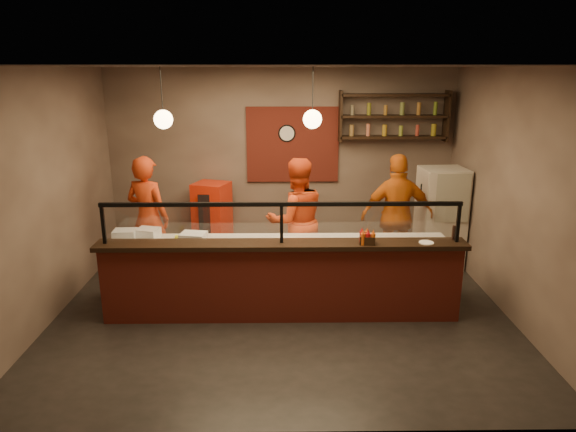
{
  "coord_description": "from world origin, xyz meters",
  "views": [
    {
      "loc": [
        -0.0,
        -6.43,
        3.17
      ],
      "look_at": [
        0.09,
        0.3,
        1.24
      ],
      "focal_mm": 32.0,
      "sensor_mm": 36.0,
      "label": 1
    }
  ],
  "objects_px": {
    "pizza_dough": "(287,242)",
    "red_cooler": "(212,219)",
    "wall_clock": "(287,133)",
    "cook_mid": "(296,221)",
    "condiment_caddy": "(367,240)",
    "pepper_mill": "(454,233)",
    "fridge": "(440,218)",
    "cook_right": "(397,215)",
    "cook_left": "(148,218)"
  },
  "relations": [
    {
      "from": "wall_clock",
      "to": "fridge",
      "type": "bearing_deg",
      "value": -19.41
    },
    {
      "from": "red_cooler",
      "to": "fridge",
      "type": "bearing_deg",
      "value": 10.44
    },
    {
      "from": "fridge",
      "to": "pepper_mill",
      "type": "bearing_deg",
      "value": -106.2
    },
    {
      "from": "pepper_mill",
      "to": "cook_mid",
      "type": "bearing_deg",
      "value": 148.06
    },
    {
      "from": "cook_right",
      "to": "pepper_mill",
      "type": "height_order",
      "value": "cook_right"
    },
    {
      "from": "wall_clock",
      "to": "pizza_dough",
      "type": "bearing_deg",
      "value": -90.78
    },
    {
      "from": "pizza_dough",
      "to": "pepper_mill",
      "type": "height_order",
      "value": "pepper_mill"
    },
    {
      "from": "cook_right",
      "to": "cook_left",
      "type": "bearing_deg",
      "value": -1.48
    },
    {
      "from": "wall_clock",
      "to": "condiment_caddy",
      "type": "relative_size",
      "value": 1.57
    },
    {
      "from": "cook_right",
      "to": "fridge",
      "type": "distance_m",
      "value": 0.87
    },
    {
      "from": "wall_clock",
      "to": "cook_mid",
      "type": "distance_m",
      "value": 1.85
    },
    {
      "from": "cook_left",
      "to": "cook_right",
      "type": "distance_m",
      "value": 3.86
    },
    {
      "from": "cook_left",
      "to": "pizza_dough",
      "type": "relative_size",
      "value": 4.09
    },
    {
      "from": "cook_mid",
      "to": "cook_right",
      "type": "bearing_deg",
      "value": 173.81
    },
    {
      "from": "cook_left",
      "to": "pizza_dough",
      "type": "xyz_separation_m",
      "value": [
        2.12,
        -0.99,
        -0.06
      ]
    },
    {
      "from": "fridge",
      "to": "cook_left",
      "type": "bearing_deg",
      "value": -178.59
    },
    {
      "from": "cook_right",
      "to": "red_cooler",
      "type": "distance_m",
      "value": 3.16
    },
    {
      "from": "red_cooler",
      "to": "condiment_caddy",
      "type": "relative_size",
      "value": 6.77
    },
    {
      "from": "wall_clock",
      "to": "cook_left",
      "type": "bearing_deg",
      "value": -148.92
    },
    {
      "from": "cook_mid",
      "to": "pizza_dough",
      "type": "bearing_deg",
      "value": 64.85
    },
    {
      "from": "pizza_dough",
      "to": "condiment_caddy",
      "type": "distance_m",
      "value": 1.16
    },
    {
      "from": "cook_right",
      "to": "red_cooler",
      "type": "xyz_separation_m",
      "value": [
        -3.01,
        0.91,
        -0.32
      ]
    },
    {
      "from": "wall_clock",
      "to": "cook_right",
      "type": "height_order",
      "value": "wall_clock"
    },
    {
      "from": "red_cooler",
      "to": "pepper_mill",
      "type": "bearing_deg",
      "value": -15.93
    },
    {
      "from": "red_cooler",
      "to": "pizza_dough",
      "type": "xyz_separation_m",
      "value": [
        1.27,
        -1.97,
        0.26
      ]
    },
    {
      "from": "cook_mid",
      "to": "fridge",
      "type": "height_order",
      "value": "cook_mid"
    },
    {
      "from": "wall_clock",
      "to": "pizza_dough",
      "type": "height_order",
      "value": "wall_clock"
    },
    {
      "from": "pizza_dough",
      "to": "red_cooler",
      "type": "bearing_deg",
      "value": 122.76
    },
    {
      "from": "fridge",
      "to": "red_cooler",
      "type": "relative_size",
      "value": 1.27
    },
    {
      "from": "cook_left",
      "to": "fridge",
      "type": "distance_m",
      "value": 4.67
    },
    {
      "from": "pepper_mill",
      "to": "condiment_caddy",
      "type": "bearing_deg",
      "value": -172.98
    },
    {
      "from": "cook_right",
      "to": "condiment_caddy",
      "type": "distance_m",
      "value": 1.77
    },
    {
      "from": "wall_clock",
      "to": "fridge",
      "type": "distance_m",
      "value": 2.94
    },
    {
      "from": "red_cooler",
      "to": "pepper_mill",
      "type": "distance_m",
      "value": 4.18
    },
    {
      "from": "cook_mid",
      "to": "condiment_caddy",
      "type": "bearing_deg",
      "value": 107.22
    },
    {
      "from": "cook_left",
      "to": "pepper_mill",
      "type": "xyz_separation_m",
      "value": [
        4.25,
        -1.39,
        0.19
      ]
    },
    {
      "from": "cook_right",
      "to": "pizza_dough",
      "type": "height_order",
      "value": "cook_right"
    },
    {
      "from": "condiment_caddy",
      "to": "pepper_mill",
      "type": "bearing_deg",
      "value": 7.02
    },
    {
      "from": "wall_clock",
      "to": "pepper_mill",
      "type": "height_order",
      "value": "wall_clock"
    },
    {
      "from": "cook_mid",
      "to": "red_cooler",
      "type": "xyz_separation_m",
      "value": [
        -1.43,
        1.14,
        -0.31
      ]
    },
    {
      "from": "condiment_caddy",
      "to": "pepper_mill",
      "type": "distance_m",
      "value": 1.14
    },
    {
      "from": "cook_left",
      "to": "fridge",
      "type": "height_order",
      "value": "cook_left"
    },
    {
      "from": "cook_left",
      "to": "condiment_caddy",
      "type": "distance_m",
      "value": 3.48
    },
    {
      "from": "cook_right",
      "to": "condiment_caddy",
      "type": "relative_size",
      "value": 10.1
    },
    {
      "from": "cook_mid",
      "to": "red_cooler",
      "type": "relative_size",
      "value": 1.48
    },
    {
      "from": "cook_left",
      "to": "pepper_mill",
      "type": "height_order",
      "value": "cook_left"
    },
    {
      "from": "wall_clock",
      "to": "pepper_mill",
      "type": "xyz_separation_m",
      "value": [
        2.1,
        -2.68,
        -0.95
      ]
    },
    {
      "from": "fridge",
      "to": "red_cooler",
      "type": "distance_m",
      "value": 3.85
    },
    {
      "from": "cook_left",
      "to": "fridge",
      "type": "xyz_separation_m",
      "value": [
        4.65,
        0.42,
        -0.14
      ]
    },
    {
      "from": "pepper_mill",
      "to": "cook_right",
      "type": "bearing_deg",
      "value": 104.96
    }
  ]
}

